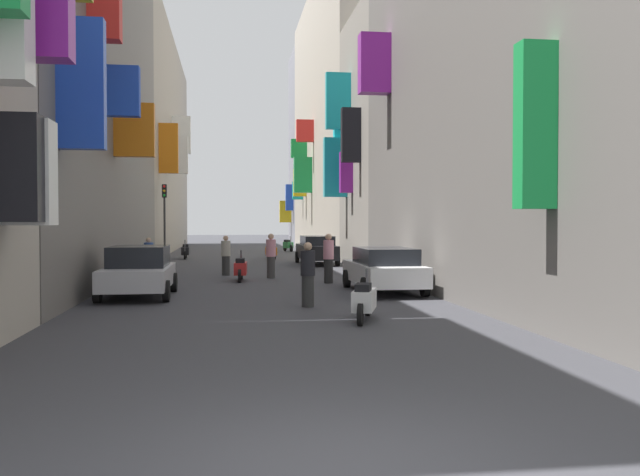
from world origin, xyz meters
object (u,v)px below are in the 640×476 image
object	(u,v)px
scooter_orange	(271,251)
pedestrian_mid_street	(329,258)
scooter_black	(185,251)
pedestrian_near_left	(308,275)
parked_car_black	(317,249)
scooter_green	(288,245)
pedestrian_far_away	(149,257)
pedestrian_near_right	(271,256)
traffic_light_near_corner	(164,209)
scooter_red	(240,268)
parked_car_silver	(139,271)
parked_car_white	(384,269)
scooter_white	(364,300)
pedestrian_crossing	(226,256)

from	to	relation	value
scooter_orange	pedestrian_mid_street	distance (m)	15.16
scooter_black	pedestrian_near_left	world-z (taller)	pedestrian_near_left
parked_car_black	scooter_green	distance (m)	14.45
parked_car_black	pedestrian_far_away	world-z (taller)	pedestrian_far_away
pedestrian_near_right	pedestrian_far_away	size ratio (longest dim) A/B	1.12
traffic_light_near_corner	parked_car_black	bearing A→B (deg)	-29.45
scooter_black	pedestrian_mid_street	world-z (taller)	pedestrian_mid_street
scooter_red	pedestrian_near_right	distance (m)	1.65
scooter_black	traffic_light_near_corner	size ratio (longest dim) A/B	0.44
scooter_green	pedestrian_mid_street	distance (m)	24.66
parked_car_silver	pedestrian_mid_street	xyz separation A→B (m)	(6.17, 3.42, 0.12)
parked_car_black	scooter_orange	bearing A→B (deg)	112.29
parked_car_white	parked_car_silver	xyz separation A→B (m)	(-7.42, -0.21, 0.03)
parked_car_black	scooter_white	world-z (taller)	parked_car_black
parked_car_silver	pedestrian_near_right	world-z (taller)	pedestrian_near_right
pedestrian_crossing	pedestrian_near_right	world-z (taller)	pedestrian_near_right
parked_car_silver	pedestrian_far_away	distance (m)	7.60
parked_car_black	scooter_red	size ratio (longest dim) A/B	2.34
pedestrian_near_left	pedestrian_near_right	world-z (taller)	pedestrian_near_right
scooter_red	pedestrian_mid_street	world-z (taller)	pedestrian_mid_street
scooter_orange	pedestrian_near_right	world-z (taller)	pedestrian_near_right
scooter_black	pedestrian_far_away	xyz separation A→B (m)	(-0.71, -11.94, 0.31)
scooter_orange	pedestrian_near_left	distance (m)	21.46
pedestrian_mid_street	pedestrian_far_away	bearing A→B (deg)	148.42
scooter_white	pedestrian_near_left	distance (m)	2.73
scooter_white	pedestrian_far_away	world-z (taller)	pedestrian_far_away
scooter_white	pedestrian_mid_street	distance (m)	8.89
pedestrian_near_left	scooter_red	bearing A→B (deg)	101.76
parked_car_white	scooter_orange	distance (m)	18.47
pedestrian_near_left	parked_car_silver	bearing A→B (deg)	147.90
traffic_light_near_corner	scooter_green	bearing A→B (deg)	51.37
parked_car_black	pedestrian_mid_street	world-z (taller)	pedestrian_mid_street
scooter_green	scooter_black	distance (m)	10.94
parked_car_silver	pedestrian_mid_street	size ratio (longest dim) A/B	2.22
parked_car_silver	scooter_red	world-z (taller)	parked_car_silver
pedestrian_crossing	pedestrian_near_right	bearing A→B (deg)	-41.06
scooter_green	scooter_orange	bearing A→B (deg)	-101.02
pedestrian_far_away	traffic_light_near_corner	xyz separation A→B (m)	(-0.35, 10.59, 2.16)
pedestrian_crossing	scooter_red	bearing A→B (deg)	-77.99
scooter_white	pedestrian_crossing	world-z (taller)	pedestrian_crossing
scooter_white	pedestrian_crossing	bearing A→B (deg)	103.67
scooter_white	pedestrian_far_away	xyz separation A→B (m)	(-6.21, 13.02, 0.31)
parked_car_black	pedestrian_crossing	size ratio (longest dim) A/B	2.75
traffic_light_near_corner	scooter_orange	bearing A→B (deg)	3.50
pedestrian_far_away	scooter_orange	bearing A→B (deg)	62.53
scooter_black	parked_car_white	bearing A→B (deg)	-69.26
parked_car_black	pedestrian_near_left	world-z (taller)	pedestrian_near_left
scooter_green	scooter_black	size ratio (longest dim) A/B	0.91
scooter_white	pedestrian_crossing	xyz separation A→B (m)	(-3.10, 12.75, 0.35)
scooter_red	scooter_black	size ratio (longest dim) A/B	1.01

